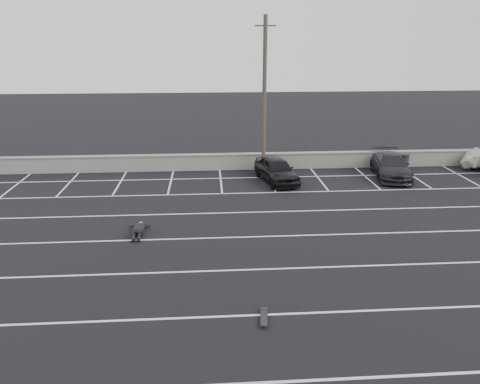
{
  "coord_description": "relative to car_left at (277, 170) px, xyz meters",
  "views": [
    {
      "loc": [
        -2.74,
        -15.51,
        8.18
      ],
      "look_at": [
        -1.21,
        6.21,
        1.0
      ],
      "focal_mm": 35.0,
      "sensor_mm": 36.0,
      "label": 1
    }
  ],
  "objects": [
    {
      "name": "skateboard",
      "position": [
        -2.46,
        -14.4,
        -0.65
      ],
      "size": [
        0.31,
        0.84,
        0.1
      ],
      "rotation": [
        0.0,
        0.0,
        -0.12
      ],
      "color": "black",
      "rests_on": "ground"
    },
    {
      "name": "seawall",
      "position": [
        -1.32,
        2.87,
        -0.18
      ],
      "size": [
        50.0,
        0.45,
        1.06
      ],
      "color": "gray",
      "rests_on": "ground"
    },
    {
      "name": "stall_lines",
      "position": [
        -1.4,
        -6.72,
        -0.72
      ],
      "size": [
        36.0,
        20.05,
        0.01
      ],
      "color": "silver",
      "rests_on": "ground"
    },
    {
      "name": "car_left",
      "position": [
        0.0,
        0.0,
        0.0
      ],
      "size": [
        2.6,
        4.54,
        1.45
      ],
      "primitive_type": "imported",
      "rotation": [
        0.0,
        0.0,
        0.22
      ],
      "color": "black",
      "rests_on": "ground"
    },
    {
      "name": "trash_bin",
      "position": [
        8.59,
        1.92,
        -0.18
      ],
      "size": [
        0.8,
        0.8,
        1.08
      ],
      "rotation": [
        0.0,
        0.0,
        0.14
      ],
      "color": "#232326",
      "rests_on": "ground"
    },
    {
      "name": "utility_pole",
      "position": [
        -0.55,
        2.07,
        4.08
      ],
      "size": [
        1.27,
        0.25,
        9.5
      ],
      "color": "#4C4238",
      "rests_on": "ground"
    },
    {
      "name": "ground",
      "position": [
        -1.32,
        -11.13,
        -0.73
      ],
      "size": [
        120.0,
        120.0,
        0.0
      ],
      "primitive_type": "plane",
      "color": "black",
      "rests_on": "ground"
    },
    {
      "name": "car_right",
      "position": [
        7.18,
        0.49,
        -0.02
      ],
      "size": [
        2.8,
        5.12,
        1.41
      ],
      "primitive_type": "imported",
      "rotation": [
        0.0,
        0.0,
        -0.18
      ],
      "color": "black",
      "rests_on": "ground"
    },
    {
      "name": "person",
      "position": [
        -7.18,
        -7.13,
        -0.49
      ],
      "size": [
        0.96,
        2.4,
        0.48
      ],
      "primitive_type": null,
      "rotation": [
        0.0,
        0.0,
        0.01
      ],
      "color": "black",
      "rests_on": "ground"
    }
  ]
}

